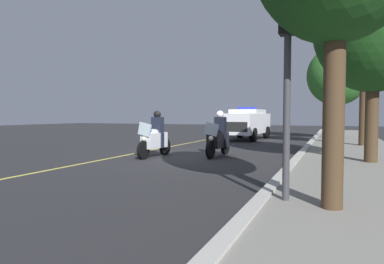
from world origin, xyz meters
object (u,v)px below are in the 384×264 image
police_suv (246,123)px  tree_far_back (365,54)px  police_motorcycle_lead_right (218,138)px  tree_behind_suv (337,76)px  police_motorcycle_lead_left (155,138)px  traffic_light (288,42)px  tree_mid_block (374,26)px

police_suv → tree_far_back: bearing=64.6°
police_motorcycle_lead_right → tree_behind_suv: size_ratio=0.37×
police_motorcycle_lead_left → traffic_light: size_ratio=0.58×
tree_behind_suv → police_suv: bearing=-64.4°
police_suv → tree_mid_block: tree_mid_block is taller
traffic_light → tree_behind_suv: size_ratio=0.63×
police_motorcycle_lead_left → traffic_light: (5.20, 5.38, 2.08)m
police_motorcycle_lead_right → tree_behind_suv: tree_behind_suv is taller
police_motorcycle_lead_left → police_motorcycle_lead_right: (-1.07, 2.12, 0.00)m
police_motorcycle_lead_right → traffic_light: traffic_light is taller
traffic_light → police_motorcycle_lead_right: bearing=-152.5°
traffic_light → tree_mid_block: tree_mid_block is taller
police_suv → tree_behind_suv: tree_behind_suv is taller
tree_far_back → police_motorcycle_lead_left: bearing=-46.1°
traffic_light → tree_mid_block: size_ratio=0.59×
police_motorcycle_lead_left → police_suv: bearing=174.4°
police_motorcycle_lead_left → traffic_light: 7.77m
tree_far_back → tree_behind_suv: tree_behind_suv is taller
police_motorcycle_lead_left → tree_far_back: bearing=133.9°
police_motorcycle_lead_right → tree_far_back: bearing=138.8°
tree_mid_block → tree_far_back: (-6.39, 0.21, 0.20)m
police_suv → tree_mid_block: 11.72m
police_motorcycle_lead_left → tree_behind_suv: 14.49m
police_suv → tree_mid_block: bearing=33.3°
police_suv → traffic_light: traffic_light is taller
police_motorcycle_lead_left → tree_behind_suv: size_ratio=0.37×
tree_far_back → tree_mid_block: bearing=-1.9°
tree_mid_block → tree_far_back: tree_mid_block is taller
police_suv → police_motorcycle_lead_left: bearing=-5.6°
police_suv → tree_behind_suv: (-2.50, 5.23, 2.98)m
police_motorcycle_lead_right → tree_far_back: size_ratio=0.38×
traffic_light → tree_behind_suv: (-17.85, 0.85, 1.26)m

